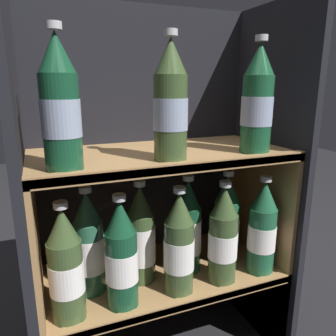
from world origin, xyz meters
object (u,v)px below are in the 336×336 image
bottle_lower_back_3 (226,222)px  bottle_upper_front_1 (171,104)px  bottle_lower_front_3 (223,237)px  bottle_lower_back_1 (141,237)px  bottle_lower_back_2 (187,229)px  bottle_upper_front_2 (257,102)px  bottle_upper_front_0 (60,107)px  bottle_lower_front_4 (262,230)px  bottle_lower_front_0 (66,268)px  bottle_lower_front_2 (179,246)px  bottle_lower_front_1 (121,257)px  bottle_lower_back_0 (89,246)px

bottle_lower_back_3 → bottle_upper_front_1: bearing=-158.2°
bottle_lower_back_3 → bottle_lower_front_3: bearing=-126.3°
bottle_lower_back_1 → bottle_lower_back_2: bearing=0.0°
bottle_lower_back_2 → bottle_lower_front_3: bearing=-53.3°
bottle_lower_back_3 → bottle_lower_back_1: bearing=-180.0°
bottle_upper_front_2 → bottle_lower_front_3: bearing=180.0°
bottle_upper_front_0 → bottle_lower_front_4: 0.62m
bottle_upper_front_2 → bottle_lower_back_3: size_ratio=1.00×
bottle_lower_front_4 → bottle_lower_front_3: bearing=180.0°
bottle_lower_front_0 → bottle_lower_front_4: 0.52m
bottle_lower_back_3 → bottle_upper_front_0: bearing=-169.2°
bottle_lower_front_2 → bottle_lower_back_3: same height
bottle_upper_front_2 → bottle_lower_front_1: 0.50m
bottle_upper_front_1 → bottle_lower_back_0: bottle_upper_front_1 is taller
bottle_lower_back_2 → bottle_upper_front_1: bearing=-135.6°
bottle_lower_back_1 → bottle_lower_front_3: bearing=-23.1°
bottle_upper_front_2 → bottle_lower_back_1: 0.46m
bottle_upper_front_1 → bottle_upper_front_2: 0.23m
bottle_upper_front_2 → bottle_lower_back_2: bottle_upper_front_2 is taller
bottle_lower_front_0 → bottle_lower_front_2: (0.27, 0.00, -0.00)m
bottle_upper_front_1 → bottle_upper_front_2: (0.23, -0.00, -0.00)m
bottle_upper_front_0 → bottle_lower_front_1: bottle_upper_front_0 is taller
bottle_upper_front_0 → bottle_upper_front_2: bearing=-0.0°
bottle_lower_front_0 → bottle_lower_front_2: size_ratio=1.00×
bottle_upper_front_1 → bottle_lower_front_3: bearing=0.0°
bottle_upper_front_1 → bottle_lower_back_2: size_ratio=1.00×
bottle_lower_front_0 → bottle_lower_back_2: size_ratio=1.00×
bottle_upper_front_2 → bottle_lower_back_2: 0.39m
bottle_lower_back_3 → bottle_lower_front_0: bearing=-169.5°
bottle_upper_front_1 → bottle_lower_back_0: (-0.19, 0.09, -0.35)m
bottle_lower_front_1 → bottle_lower_front_3: same height
bottle_upper_front_2 → bottle_upper_front_0: bearing=180.0°
bottle_lower_front_1 → bottle_lower_front_2: same height
bottle_lower_front_2 → bottle_lower_back_2: same height
bottle_upper_front_1 → bottle_upper_front_2: size_ratio=1.00×
bottle_lower_front_2 → bottle_lower_front_4: bearing=-0.0°
bottle_lower_front_4 → bottle_upper_front_0: bearing=180.0°
bottle_lower_front_2 → bottle_lower_back_1: 0.11m
bottle_upper_front_2 → bottle_lower_front_2: bottle_upper_front_2 is taller
bottle_lower_front_2 → bottle_lower_back_0: 0.23m
bottle_upper_front_1 → bottle_lower_back_2: bearing=44.4°
bottle_upper_front_0 → bottle_lower_front_2: bottle_upper_front_0 is taller
bottle_upper_front_2 → bottle_lower_front_0: size_ratio=1.00×
bottle_lower_front_2 → bottle_lower_back_2: bearing=53.3°
bottle_upper_front_2 → bottle_lower_front_3: (-0.08, 0.00, -0.35)m
bottle_upper_front_2 → bottle_lower_front_2: (-0.21, 0.00, -0.35)m
bottle_lower_front_0 → bottle_lower_back_2: (0.33, 0.09, -0.00)m
bottle_upper_front_1 → bottle_lower_back_2: 0.37m
bottle_upper_front_0 → bottle_lower_front_3: bearing=0.0°
bottle_lower_front_0 → bottle_lower_back_0: same height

